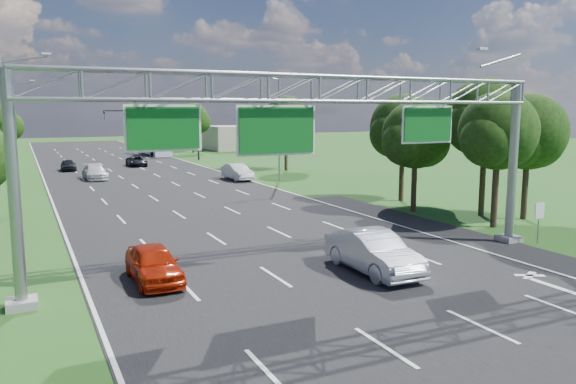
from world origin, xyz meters
TOP-DOWN VIEW (x-y plane):
  - ground at (0.00, 30.00)m, footprint 220.00×220.00m
  - road at (0.00, 30.00)m, footprint 18.00×180.00m
  - road_flare at (10.20, 14.00)m, footprint 3.00×30.00m
  - sign_gantry at (0.33, 12.00)m, footprint 23.50×1.00m
  - regulatory_sign at (12.40, 10.98)m, footprint 0.60×0.08m
  - traffic_signal at (7.48, 65.00)m, footprint 12.21×0.24m
  - streetlight_l_near at (-11.30, 30.00)m, footprint 2.97×0.22m
  - streetlight_l_far at (-11.30, 65.00)m, footprint 2.97×0.22m
  - streetlight_r_mid at (11.30, 40.00)m, footprint 2.97×0.22m
  - tree_cluster_right at (14.80, 19.19)m, footprint 9.91×14.60m
  - tree_verge_rd at (16.08, 48.04)m, footprint 5.76×4.80m
  - tree_verge_re at (14.08, 78.04)m, footprint 5.76×4.80m
  - building_right at (24.00, 82.00)m, footprint 12.00×9.00m
  - red_coupe at (-6.31, 13.01)m, footprint 1.73×4.26m
  - silver_sedan at (2.15, 10.43)m, footprint 1.88×5.22m
  - car_queue_a at (-4.32, 48.43)m, footprint 2.14×4.90m
  - car_queue_b at (1.80, 59.90)m, footprint 1.99×4.32m
  - car_queue_c at (-6.00, 57.93)m, footprint 1.51×3.73m
  - car_queue_d at (8.00, 42.04)m, footprint 1.83×4.72m
  - box_truck at (7.64, 76.11)m, footprint 3.22×9.22m

SIDE VIEW (x-z plane):
  - ground at x=0.00m, z-range 0.00..0.00m
  - road at x=0.00m, z-range -0.01..0.01m
  - road_flare at x=10.20m, z-range -0.01..0.01m
  - car_queue_b at x=1.80m, z-range 0.00..1.20m
  - car_queue_c at x=-6.00m, z-range 0.00..1.27m
  - car_queue_a at x=-4.32m, z-range 0.00..1.40m
  - red_coupe at x=-6.31m, z-range 0.00..1.45m
  - car_queue_d at x=8.00m, z-range 0.00..1.53m
  - silver_sedan at x=2.15m, z-range 0.00..1.71m
  - regulatory_sign at x=12.40m, z-range 0.46..2.56m
  - box_truck at x=7.64m, z-range -0.07..3.34m
  - building_right at x=24.00m, z-range 0.00..4.00m
  - traffic_signal at x=7.48m, z-range 1.67..8.67m
  - tree_verge_re at x=14.08m, z-range 1.28..9.12m
  - tree_cluster_right at x=14.80m, z-range 0.97..9.65m
  - streetlight_l_near at x=-11.30m, z-range 0.50..10.66m
  - streetlight_l_far at x=-11.30m, z-range 0.50..10.66m
  - streetlight_r_mid at x=11.30m, z-range 0.50..10.66m
  - tree_verge_rd at x=16.08m, z-range 1.49..9.77m
  - sign_gantry at x=0.33m, z-range 2.11..11.67m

